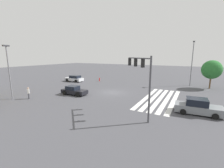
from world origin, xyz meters
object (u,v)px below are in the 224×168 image
Objects in this scene: car_0 at (74,91)px; tree_corner_a at (212,70)px; traffic_signal_mast at (141,72)px; street_light_pole_a at (9,67)px; fire_hydrant at (99,79)px; car_1 at (198,107)px; street_light_pole_b at (192,60)px; car_2 at (74,79)px; pedestrian at (28,92)px.

tree_corner_a is (15.81, -19.67, 2.98)m from car_0.
street_light_pole_a reaches higher than traffic_signal_mast.
car_1 is at bearing -120.59° from fire_hydrant.
car_0 is at bearing 136.50° from street_light_pole_b.
street_light_pole_b is at bearing -77.14° from fire_hydrant.
car_2 is 16.41m from street_light_pole_a.
traffic_signal_mast is at bearing -80.59° from street_light_pole_a.
car_1 is 15.92m from tree_corner_a.
street_light_pole_b is 1.68× the size of tree_corner_a.
pedestrian is at bearing 51.29° from traffic_signal_mast.
traffic_signal_mast is 1.15× the size of tree_corner_a.
car_2 is (9.46, 8.62, 0.05)m from car_0.
street_light_pole_b is at bearing 68.37° from tree_corner_a.
street_light_pole_b is (22.20, -20.37, 4.41)m from pedestrian.
tree_corner_a is 23.53m from fire_hydrant.
street_light_pole_a reaches higher than car_2.
street_light_pole_b reaches higher than car_2.
tree_corner_a is (19.07, -7.53, -0.94)m from traffic_signal_mast.
street_light_pole_a is 33.93m from tree_corner_a.
car_0 is 9.58m from street_light_pole_a.
fire_hydrant is at bearing -7.93° from street_light_pole_a.
street_light_pole_b is at bearing 1.44° from pedestrian.
car_0 is 0.80× the size of tree_corner_a.
car_2 is 29.14m from tree_corner_a.
car_0 is at bearing 177.60° from car_1.
fire_hydrant is at bearing 41.83° from pedestrian.
car_2 is at bearing 129.20° from car_0.
car_0 is at bearing 29.98° from traffic_signal_mast.
traffic_signal_mast is 0.69× the size of street_light_pole_b.
pedestrian reaches higher than car_1.
car_1 is at bearing -175.98° from street_light_pole_b.
street_light_pole_b reaches higher than car_1.
street_light_pole_a is at bearing 136.36° from street_light_pole_b.
car_0 is 6.50m from pedestrian.
car_0 is at bearing -44.02° from street_light_pole_a.
street_light_pole_b is (23.43, -22.34, 0.74)m from street_light_pole_a.
tree_corner_a reaches higher than car_1.
street_light_pole_b is (7.70, -24.89, 4.65)m from car_2.
traffic_signal_mast is 16.73m from pedestrian.
car_2 is 0.61× the size of street_light_pole_a.
traffic_signal_mast is at bearing -18.15° from car_0.
car_1 is 1.03× the size of car_2.
street_light_pole_b is 10.56× the size of fire_hydrant.
car_1 is at bearing -74.37° from street_light_pole_a.
pedestrian is at bearing 177.86° from fire_hydrant.
traffic_signal_mast reaches higher than car_2.
street_light_pole_a reaches higher than tree_corner_a.
car_2 is (9.15, 26.08, -0.04)m from car_1.
traffic_signal_mast reaches higher than tree_corner_a.
tree_corner_a is (20.85, -23.76, 2.68)m from pedestrian.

